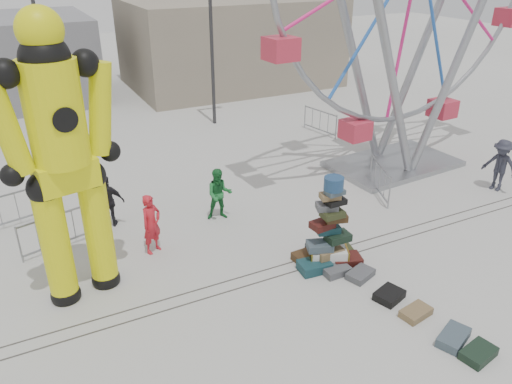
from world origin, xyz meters
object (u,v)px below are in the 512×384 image
pedestrian_red (152,224)px  pedestrian_green (219,194)px  lamp_post_left (41,31)px  crash_test_dummy (62,154)px  barricade_wheel_front (380,180)px  barricade_wheel_back (320,122)px  barricade_dummy_c (56,232)px  lamp_post_right (213,26)px  pedestrian_black (108,201)px  suitcase_tower (328,240)px  steamer_trunk (328,256)px  pedestrian_grey (500,165)px  barricade_dummy_b (17,208)px

pedestrian_red → pedestrian_green: 2.56m
lamp_post_left → crash_test_dummy: lamp_post_left is taller
crash_test_dummy → barricade_wheel_front: crash_test_dummy is taller
lamp_post_left → barricade_wheel_back: 12.60m
barricade_dummy_c → pedestrian_red: bearing=-44.5°
lamp_post_right → barricade_wheel_back: bearing=-44.5°
pedestrian_green → pedestrian_black: (-3.14, 1.05, -0.00)m
suitcase_tower → steamer_trunk: size_ratio=2.52×
pedestrian_green → barricade_dummy_c: bearing=-166.9°
pedestrian_green → pedestrian_grey: 9.71m
barricade_dummy_c → pedestrian_red: 2.69m
barricade_dummy_b → pedestrian_red: pedestrian_red is taller
suitcase_tower → pedestrian_grey: bearing=16.6°
lamp_post_left → pedestrian_red: 12.38m
lamp_post_right → barricade_dummy_b: lamp_post_right is taller
lamp_post_right → pedestrian_red: bearing=-121.3°
barricade_dummy_c → steamer_trunk: bearing=-47.8°
pedestrian_green → suitcase_tower: bearing=-49.0°
barricade_dummy_c → pedestrian_green: size_ratio=1.22×
lamp_post_left → suitcase_tower: bearing=-70.9°
barricade_dummy_b → barricade_wheel_back: size_ratio=1.00×
crash_test_dummy → barricade_wheel_back: 13.99m
lamp_post_right → barricade_dummy_b: 11.89m
crash_test_dummy → pedestrian_grey: 14.05m
barricade_wheel_front → pedestrian_green: pedestrian_green is taller
steamer_trunk → barricade_wheel_front: (3.88, 2.68, 0.31)m
barricade_wheel_front → pedestrian_green: size_ratio=1.22×
lamp_post_left → suitcase_tower: lamp_post_left is taller
barricade_dummy_b → pedestrian_red: bearing=-59.8°
suitcase_tower → lamp_post_right: bearing=89.0°
lamp_post_left → pedestrian_green: 11.96m
pedestrian_green → pedestrian_grey: (9.40, -2.43, 0.09)m
barricade_dummy_b → barricade_wheel_back: 13.11m
lamp_post_right → barricade_wheel_front: 10.72m
lamp_post_left → barricade_wheel_front: bearing=-53.0°
barricade_dummy_c → suitcase_tower: bearing=-47.7°
barricade_dummy_c → crash_test_dummy: bearing=-97.0°
crash_test_dummy → barricade_dummy_b: bearing=93.4°
suitcase_tower → pedestrian_red: suitcase_tower is taller
crash_test_dummy → pedestrian_green: 5.55m
crash_test_dummy → barricade_wheel_front: 10.36m
barricade_dummy_b → barricade_wheel_front: size_ratio=1.00×
barricade_dummy_c → pedestrian_red: pedestrian_red is taller
suitcase_tower → pedestrian_green: suitcase_tower is taller
lamp_post_left → barricade_dummy_b: (-2.17, -8.46, -3.93)m
lamp_post_right → barricade_dummy_c: bearing=-134.3°
suitcase_tower → pedestrian_green: 3.92m
pedestrian_black → barricade_dummy_c: bearing=47.1°
barricade_dummy_c → pedestrian_grey: pedestrian_grey is taller
barricade_dummy_c → pedestrian_black: bearing=7.9°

